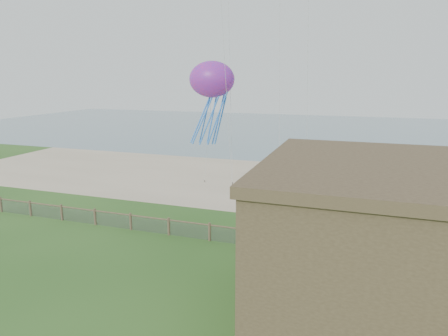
{
  "coord_description": "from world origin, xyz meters",
  "views": [
    {
      "loc": [
        8.94,
        -17.19,
        10.62
      ],
      "look_at": [
        0.33,
        8.0,
        4.56
      ],
      "focal_mm": 32.0,
      "sensor_mm": 36.0,
      "label": 1
    }
  ],
  "objects": [
    {
      "name": "ground",
      "position": [
        0.0,
        0.0,
        0.0
      ],
      "size": [
        160.0,
        160.0,
        0.0
      ],
      "primitive_type": "plane",
      "color": "#274E1A",
      "rests_on": "ground"
    },
    {
      "name": "sand_beach",
      "position": [
        0.0,
        22.0,
        0.0
      ],
      "size": [
        72.0,
        20.0,
        0.02
      ],
      "primitive_type": "cube",
      "color": "tan",
      "rests_on": "ground"
    },
    {
      "name": "ocean",
      "position": [
        0.0,
        66.0,
        0.0
      ],
      "size": [
        160.0,
        68.0,
        0.02
      ],
      "primitive_type": "cube",
      "color": "slate",
      "rests_on": "ground"
    },
    {
      "name": "chainlink_fence",
      "position": [
        0.0,
        6.0,
        0.55
      ],
      "size": [
        36.2,
        0.2,
        1.25
      ],
      "primitive_type": null,
      "color": "brown",
      "rests_on": "ground"
    },
    {
      "name": "motel_deck",
      "position": [
        13.0,
        5.0,
        0.25
      ],
      "size": [
        15.0,
        2.0,
        0.5
      ],
      "primitive_type": "cube",
      "color": "brown",
      "rests_on": "ground"
    },
    {
      "name": "picnic_table",
      "position": [
        7.62,
        2.87,
        0.43
      ],
      "size": [
        2.07,
        1.58,
        0.86
      ],
      "primitive_type": null,
      "rotation": [
        0.0,
        0.0,
        0.02
      ],
      "color": "brown",
      "rests_on": "ground"
    },
    {
      "name": "octopus_kite",
      "position": [
        -3.92,
        17.04,
        8.41
      ],
      "size": [
        4.25,
        3.31,
        7.96
      ],
      "primitive_type": null,
      "rotation": [
        0.0,
        0.0,
        0.16
      ],
      "color": "#FE2867"
    }
  ]
}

